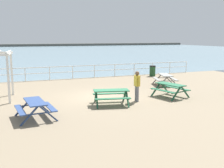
{
  "coord_description": "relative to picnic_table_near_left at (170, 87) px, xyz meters",
  "views": [
    {
      "loc": [
        -4.95,
        -14.32,
        3.45
      ],
      "look_at": [
        0.48,
        -0.23,
        0.8
      ],
      "focal_mm": 42.84,
      "sensor_mm": 36.0,
      "label": 1
    }
  ],
  "objects": [
    {
      "name": "distant_shoreline",
      "position": [
        -3.73,
        97.02,
        -0.58
      ],
      "size": [
        142.0,
        6.0,
        1.8
      ],
      "primitive_type": "cube",
      "color": "#4C4C47",
      "rests_on": "ground"
    },
    {
      "name": "picnic_table_far_right",
      "position": [
        -3.87,
        -0.45,
        0.0
      ],
      "size": [
        2.09,
        1.86,
        0.8
      ],
      "rotation": [
        0.0,
        0.0,
        -0.22
      ],
      "color": "#286B47",
      "rests_on": "ground"
    },
    {
      "name": "ground_plane",
      "position": [
        -3.73,
        1.27,
        -0.68
      ],
      "size": [
        30.0,
        24.0,
        0.2
      ],
      "primitive_type": "cube",
      "color": "gray"
    },
    {
      "name": "picnic_table_near_right",
      "position": [
        1.88,
        3.52,
        0.0
      ],
      "size": [
        1.96,
        2.16,
        0.8
      ],
      "rotation": [
        0.0,
        0.0,
        1.27
      ],
      "color": "gray",
      "rests_on": "ground"
    },
    {
      "name": "picnic_table_near_left",
      "position": [
        0.0,
        0.0,
        0.0
      ],
      "size": [
        1.92,
        2.13,
        0.8
      ],
      "rotation": [
        0.0,
        0.0,
        1.83
      ],
      "color": "#286B47",
      "rests_on": "ground"
    },
    {
      "name": "sea_band",
      "position": [
        -3.73,
        54.02,
        -0.58
      ],
      "size": [
        142.0,
        90.0,
        0.01
      ],
      "primitive_type": "cube",
      "color": "gray",
      "rests_on": "ground"
    },
    {
      "name": "litter_bin",
      "position": [
        3.28,
        7.85,
        -0.1
      ],
      "size": [
        0.55,
        0.55,
        0.95
      ],
      "color": "#1E4723",
      "rests_on": "ground"
    },
    {
      "name": "picnic_table_mid_centre",
      "position": [
        -7.77,
        -1.54,
        0.0
      ],
      "size": [
        1.69,
        1.93,
        0.8
      ],
      "rotation": [
        0.0,
        0.0,
        1.66
      ],
      "color": "#334C84",
      "rests_on": "ground"
    },
    {
      "name": "visitor",
      "position": [
        -2.32,
        -0.31,
        0.36
      ],
      "size": [
        0.23,
        0.53,
        1.66
      ],
      "rotation": [
        0.0,
        0.0,
        6.26
      ],
      "color": "slate",
      "rests_on": "ground"
    },
    {
      "name": "seaward_railing",
      "position": [
        -3.73,
        9.02,
        0.17
      ],
      "size": [
        23.07,
        0.07,
        1.08
      ],
      "color": "white",
      "rests_on": "ground"
    }
  ]
}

